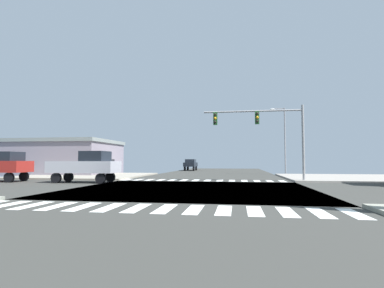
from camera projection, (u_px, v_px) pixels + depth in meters
ground at (191, 189)px, 17.25m from camera, size 90.00×90.00×0.05m
sidewalk_corner_ne at (350, 178)px, 27.12m from camera, size 12.00×12.00×0.14m
sidewalk_corner_nw at (87, 176)px, 31.07m from camera, size 12.00×12.00×0.14m
crosswalk_near at (151, 208)px, 10.09m from camera, size 13.50×2.00×0.01m
crosswalk_far at (202, 180)px, 24.49m from camera, size 13.50×2.00×0.01m
traffic_signal_mast at (262, 125)px, 23.55m from camera, size 7.91×0.55×6.04m
street_lamp at (283, 134)px, 34.79m from camera, size 1.78×0.32×7.93m
bank_building at (63, 157)px, 35.49m from camera, size 13.76×9.01×4.09m
pickup_farside_2 at (86, 165)px, 22.07m from camera, size 5.10×2.00×2.35m
sedan_queued_2 at (191, 164)px, 48.96m from camera, size 1.80×4.30×1.88m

